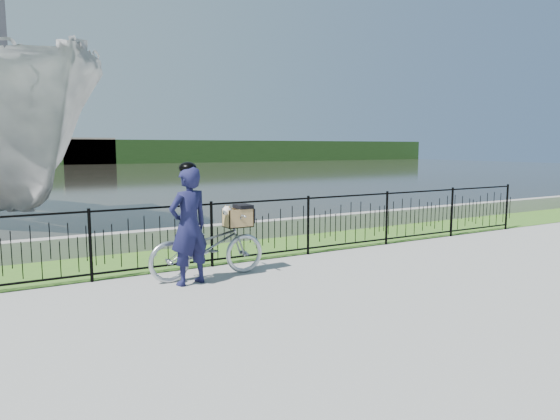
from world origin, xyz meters
TOP-DOWN VIEW (x-y plane):
  - ground at (0.00, 0.00)m, footprint 120.00×120.00m
  - grass_strip at (0.00, 2.60)m, footprint 60.00×2.00m
  - water at (0.00, 33.00)m, footprint 120.00×120.00m
  - quay_wall at (0.00, 3.60)m, footprint 60.00×0.30m
  - fence at (0.00, 1.60)m, footprint 14.00×0.06m
  - far_treeline at (0.00, 60.00)m, footprint 120.00×6.00m
  - far_building_right at (6.00, 58.50)m, footprint 6.00×3.00m
  - bicycle_rig at (-1.32, 0.96)m, footprint 1.92×0.67m
  - cyclist at (-1.72, 0.72)m, footprint 0.74×0.58m

SIDE VIEW (x-z plane):
  - ground at x=0.00m, z-range 0.00..0.00m
  - water at x=0.00m, z-range 0.00..0.00m
  - grass_strip at x=0.00m, z-range 0.00..0.01m
  - quay_wall at x=0.00m, z-range 0.00..0.40m
  - bicycle_rig at x=-1.32m, z-range -0.06..1.10m
  - fence at x=0.00m, z-range 0.00..1.15m
  - cyclist at x=-1.72m, z-range -0.01..1.85m
  - far_treeline at x=0.00m, z-range 0.00..3.00m
  - far_building_right at x=6.00m, z-range 0.00..3.20m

